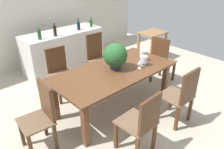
% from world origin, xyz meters
% --- Properties ---
extents(ground_plane, '(7.04, 7.04, 0.00)m').
position_xyz_m(ground_plane, '(0.00, 0.00, 0.00)').
color(ground_plane, '#BCB29E').
extents(back_wall, '(6.40, 0.10, 2.60)m').
position_xyz_m(back_wall, '(0.00, 2.60, 1.30)').
color(back_wall, beige).
rests_on(back_wall, ground).
extents(dining_table, '(2.07, 1.03, 0.74)m').
position_xyz_m(dining_table, '(0.00, -0.18, 0.65)').
color(dining_table, brown).
rests_on(dining_table, ground).
extents(chair_near_left, '(0.45, 0.47, 0.94)m').
position_xyz_m(chair_near_left, '(-0.46, -1.19, 0.52)').
color(chair_near_left, '#4C2D19').
rests_on(chair_near_left, ground).
extents(chair_foot_end, '(0.49, 0.45, 1.03)m').
position_xyz_m(chair_foot_end, '(1.33, -0.19, 0.55)').
color(chair_foot_end, '#4C2D19').
rests_on(chair_foot_end, ground).
extents(chair_far_left, '(0.46, 0.50, 0.95)m').
position_xyz_m(chair_far_left, '(-0.46, 0.83, 0.52)').
color(chair_far_left, '#4C2D19').
rests_on(chair_far_left, ground).
extents(chair_head_end, '(0.45, 0.47, 0.97)m').
position_xyz_m(chair_head_end, '(-1.34, -0.19, 0.54)').
color(chair_head_end, '#4C2D19').
rests_on(chair_head_end, ground).
extents(chair_far_right, '(0.44, 0.49, 1.02)m').
position_xyz_m(chair_far_right, '(0.47, 0.84, 0.55)').
color(chair_far_right, '#4C2D19').
rests_on(chair_far_right, ground).
extents(chair_near_right, '(0.45, 0.46, 0.97)m').
position_xyz_m(chair_near_right, '(0.47, -1.20, 0.54)').
color(chair_near_right, '#4C2D19').
rests_on(chair_near_right, ground).
extents(flower_centerpiece, '(0.40, 0.40, 0.44)m').
position_xyz_m(flower_centerpiece, '(0.05, -0.15, 0.97)').
color(flower_centerpiece, '#333338').
rests_on(flower_centerpiece, dining_table).
extents(crystal_vase_left, '(0.11, 0.11, 0.19)m').
position_xyz_m(crystal_vase_left, '(0.64, -0.25, 0.86)').
color(crystal_vase_left, silver).
rests_on(crystal_vase_left, dining_table).
extents(crystal_vase_center_near, '(0.12, 0.12, 0.17)m').
position_xyz_m(crystal_vase_center_near, '(0.50, -0.39, 0.85)').
color(crystal_vase_center_near, silver).
rests_on(crystal_vase_center_near, dining_table).
extents(wine_glass, '(0.07, 0.07, 0.15)m').
position_xyz_m(wine_glass, '(0.36, -0.42, 0.85)').
color(wine_glass, silver).
rests_on(wine_glass, dining_table).
extents(kitchen_counter, '(1.82, 0.68, 0.94)m').
position_xyz_m(kitchen_counter, '(0.20, 1.75, 0.47)').
color(kitchen_counter, silver).
rests_on(kitchen_counter, ground).
extents(wine_bottle_green, '(0.07, 0.07, 0.24)m').
position_xyz_m(wine_bottle_green, '(-0.41, 1.57, 1.03)').
color(wine_bottle_green, '#194C1E').
rests_on(wine_bottle_green, kitchen_counter).
extents(wine_bottle_dark, '(0.07, 0.07, 0.24)m').
position_xyz_m(wine_bottle_dark, '(0.95, 1.64, 1.02)').
color(wine_bottle_dark, '#194C1E').
rests_on(wine_bottle_dark, kitchen_counter).
extents(wine_bottle_tall, '(0.08, 0.08, 0.26)m').
position_xyz_m(wine_bottle_tall, '(0.57, 1.61, 1.03)').
color(wine_bottle_tall, '#0F1E38').
rests_on(wine_bottle_tall, kitchen_counter).
extents(wine_bottle_amber, '(0.07, 0.07, 0.27)m').
position_xyz_m(wine_bottle_amber, '(-0.07, 1.55, 1.05)').
color(wine_bottle_amber, black).
rests_on(wine_bottle_amber, kitchen_counter).
extents(side_table, '(0.66, 0.51, 0.73)m').
position_xyz_m(side_table, '(2.25, 0.76, 0.55)').
color(side_table, olive).
rests_on(side_table, ground).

